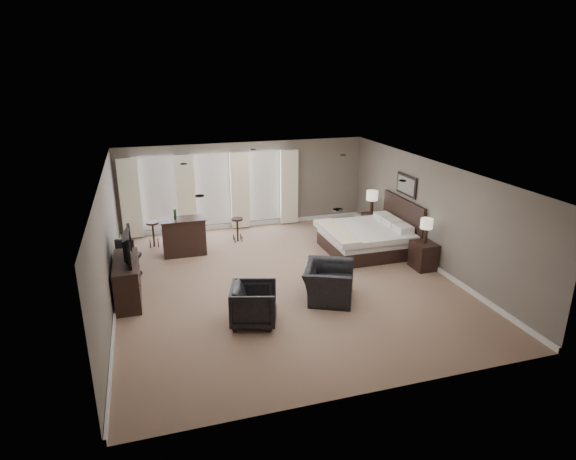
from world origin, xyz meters
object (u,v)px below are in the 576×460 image
object	(u,v)px
lamp_near	(426,231)
armchair_near	(328,277)
bed	(365,227)
lamp_far	(372,202)
nightstand_near	(424,256)
nightstand_far	(371,223)
bar_counter	(184,236)
desk_chair	(129,256)
bar_stool_left	(153,234)
tv	(125,258)
armchair_far	(254,303)
dresser	(127,281)
bar_stool_right	(238,230)

from	to	relation	value
lamp_near	armchair_near	distance (m)	2.99
bed	lamp_far	world-z (taller)	bed
nightstand_near	armchair_near	bearing A→B (deg)	-163.57
nightstand_far	bar_counter	xyz separation A→B (m)	(-5.53, -0.25, 0.22)
nightstand_far	desk_chair	size ratio (longest dim) A/B	0.56
bar_counter	armchair_near	bearing A→B (deg)	-52.32
bar_counter	bar_stool_left	size ratio (longest dim) A/B	1.60
lamp_near	tv	bearing A→B (deg)	177.29
nightstand_near	armchair_near	distance (m)	2.96
nightstand_far	tv	size ratio (longest dim) A/B	0.49
armchair_near	armchair_far	world-z (taller)	armchair_near
nightstand_near	armchair_near	size ratio (longest dim) A/B	0.57
lamp_far	armchair_far	distance (m)	6.30
bed	nightstand_far	world-z (taller)	bed
lamp_near	desk_chair	distance (m)	7.10
bed	tv	size ratio (longest dim) A/B	1.94
lamp_near	desk_chair	world-z (taller)	lamp_near
nightstand_far	bar_stool_left	world-z (taller)	bar_stool_left
bed	dresser	bearing A→B (deg)	-169.45
desk_chair	bar_stool_left	bearing A→B (deg)	-90.16
lamp_near	armchair_near	world-z (taller)	lamp_near
armchair_near	bar_stool_left	xyz separation A→B (m)	(-3.45, 4.31, -0.15)
lamp_near	desk_chair	bearing A→B (deg)	166.52
dresser	bar_counter	world-z (taller)	bar_counter
nightstand_near	lamp_far	bearing A→B (deg)	90.00
dresser	armchair_near	bearing A→B (deg)	-15.86
nightstand_far	armchair_far	world-z (taller)	armchair_far
tv	bar_stool_left	xyz separation A→B (m)	(0.63, 3.15, -0.62)
nightstand_near	tv	size ratio (longest dim) A/B	0.60
bed	desk_chair	distance (m)	6.01
armchair_far	dresser	bearing A→B (deg)	70.06
dresser	bar_stool_left	xyz separation A→B (m)	(0.63, 3.15, -0.09)
lamp_far	desk_chair	distance (m)	7.01
lamp_far	bar_counter	xyz separation A→B (m)	(-5.53, -0.25, -0.41)
nightstand_near	bar_stool_right	bearing A→B (deg)	140.94
lamp_near	bar_counter	distance (m)	6.15
nightstand_far	bar_stool_left	size ratio (longest dim) A/B	0.77
bar_stool_right	desk_chair	bearing A→B (deg)	-151.36
bar_stool_left	desk_chair	distance (m)	1.93
nightstand_near	bar_counter	bearing A→B (deg)	154.35
nightstand_near	bar_stool_right	size ratio (longest dim) A/B	0.98
bed	bar_stool_left	bearing A→B (deg)	159.43
bar_stool_left	nightstand_far	bearing A→B (deg)	-5.22
lamp_far	dresser	distance (m)	7.40
lamp_far	lamp_near	bearing A→B (deg)	-90.00
dresser	bar_stool_left	distance (m)	3.21
armchair_near	armchair_far	xyz separation A→B (m)	(-1.75, -0.56, -0.07)
dresser	bar_stool_right	bearing A→B (deg)	44.77
bar_stool_left	bar_stool_right	bearing A→B (deg)	-5.92
lamp_near	bed	bearing A→B (deg)	121.54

